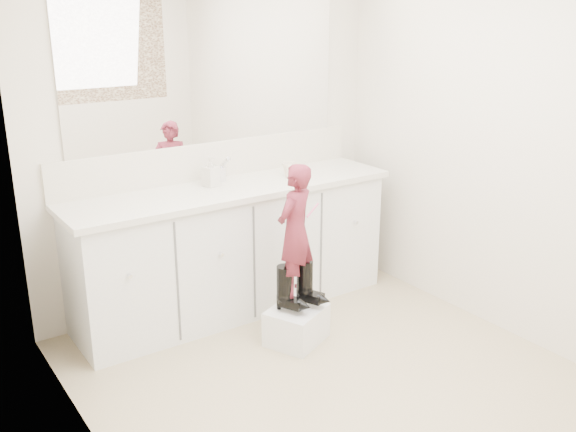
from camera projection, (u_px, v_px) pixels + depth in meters
floor at (344, 387)px, 3.59m from camera, size 3.00×3.00×0.00m
wall_back at (210, 133)px, 4.39m from camera, size 2.60×0.00×2.60m
wall_left at (96, 228)px, 2.52m from camera, size 0.00×3.00×3.00m
wall_right at (515, 149)px, 3.92m from camera, size 0.00×3.00×3.00m
vanity_cabinet at (233, 251)px, 4.42m from camera, size 2.20×0.55×0.85m
countertop at (233, 189)px, 4.27m from camera, size 2.28×0.58×0.04m
backsplash at (212, 160)px, 4.44m from camera, size 2.28×0.03×0.25m
mirror at (209, 68)px, 4.25m from camera, size 2.00×0.02×1.00m
faucet at (220, 174)px, 4.38m from camera, size 0.08×0.08×0.10m
cup at (290, 170)px, 4.48m from camera, size 0.13×0.13×0.10m
soap_bottle at (211, 171)px, 4.24m from camera, size 0.11×0.11×0.20m
step_stool at (297, 325)px, 4.05m from camera, size 0.45×0.42×0.23m
boot_left at (285, 289)px, 3.94m from camera, size 0.18×0.22×0.30m
boot_right at (305, 283)px, 4.02m from camera, size 0.18×0.22×0.30m
toddler at (295, 230)px, 3.87m from camera, size 0.36×0.30×0.83m
toothbrush at (313, 210)px, 3.80m from camera, size 0.13×0.07×0.06m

